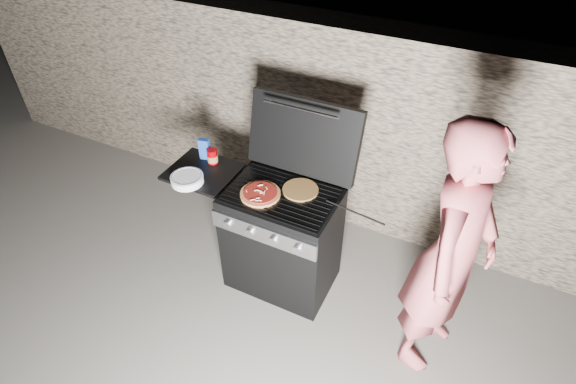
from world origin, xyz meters
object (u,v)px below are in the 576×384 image
at_px(sauce_jar, 212,156).
at_px(gas_grill, 254,230).
at_px(person, 452,256).
at_px(pizza_topped, 260,193).

bearing_deg(sauce_jar, gas_grill, -16.21).
distance_m(gas_grill, person, 1.51).
distance_m(pizza_topped, person, 1.31).
height_order(pizza_topped, person, person).
xyz_separation_m(gas_grill, pizza_topped, (0.12, -0.07, 0.47)).
distance_m(gas_grill, sauce_jar, 0.66).
height_order(gas_grill, pizza_topped, pizza_topped).
height_order(sauce_jar, person, person).
xyz_separation_m(pizza_topped, person, (1.31, -0.01, 0.00)).
relative_size(gas_grill, pizza_topped, 4.72).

